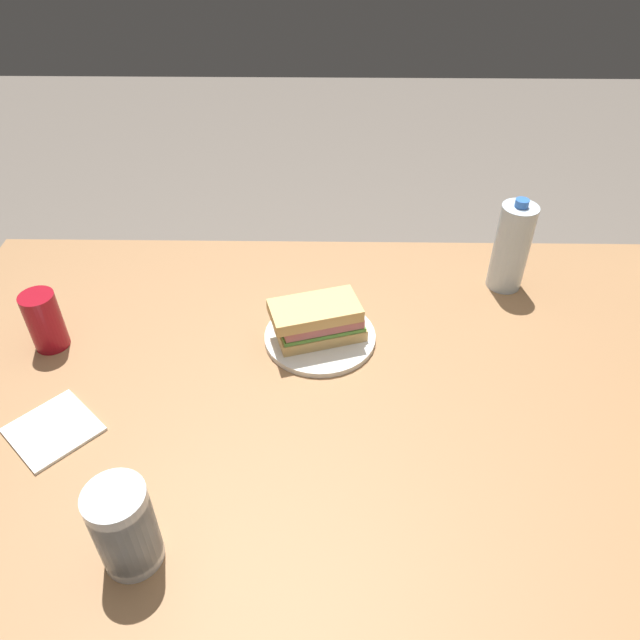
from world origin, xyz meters
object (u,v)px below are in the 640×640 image
(paper_plate, at_px, (320,337))
(soda_can_red, at_px, (45,321))
(sandwich, at_px, (318,320))
(water_bottle_tall, at_px, (511,247))
(plastic_cup_stack, at_px, (125,527))
(dining_table, at_px, (371,417))

(paper_plate, xyz_separation_m, soda_can_red, (0.53, 0.02, 0.05))
(sandwich, relative_size, water_bottle_tall, 0.93)
(paper_plate, height_order, soda_can_red, soda_can_red)
(sandwich, bearing_deg, water_bottle_tall, -154.77)
(plastic_cup_stack, bearing_deg, sandwich, -118.59)
(sandwich, distance_m, soda_can_red, 0.53)
(dining_table, distance_m, soda_can_red, 0.66)
(dining_table, distance_m, paper_plate, 0.19)
(soda_can_red, xyz_separation_m, water_bottle_tall, (-0.94, -0.21, 0.04))
(sandwich, height_order, soda_can_red, soda_can_red)
(sandwich, bearing_deg, plastic_cup_stack, 61.41)
(paper_plate, relative_size, sandwich, 1.12)
(water_bottle_tall, distance_m, plastic_cup_stack, 0.93)
(paper_plate, distance_m, water_bottle_tall, 0.46)
(paper_plate, bearing_deg, dining_table, 127.47)
(plastic_cup_stack, bearing_deg, dining_table, -136.69)
(soda_can_red, height_order, water_bottle_tall, water_bottle_tall)
(dining_table, xyz_separation_m, water_bottle_tall, (-0.31, -0.32, 0.18))
(plastic_cup_stack, bearing_deg, soda_can_red, -58.35)
(paper_plate, bearing_deg, water_bottle_tall, -154.94)
(sandwich, xyz_separation_m, water_bottle_tall, (-0.41, -0.19, 0.05))
(dining_table, distance_m, water_bottle_tall, 0.48)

